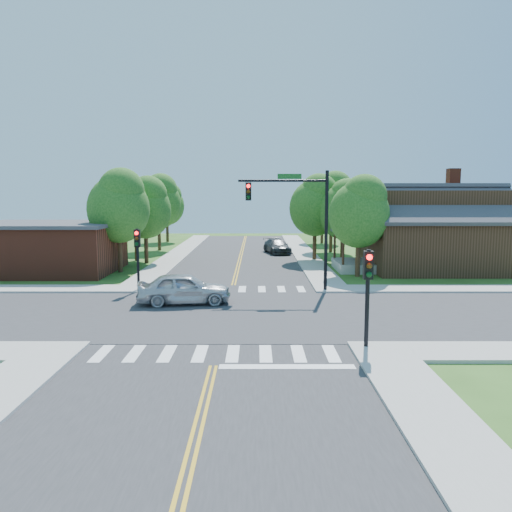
{
  "coord_description": "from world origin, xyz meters",
  "views": [
    {
      "loc": [
        1.45,
        -23.83,
        5.84
      ],
      "look_at": [
        1.44,
        5.31,
        2.2
      ],
      "focal_mm": 35.0,
      "sensor_mm": 36.0,
      "label": 1
    }
  ],
  "objects_px": {
    "signal_mast_ne": "(298,211)",
    "signal_pole_nw": "(137,248)",
    "signal_pole_se": "(368,280)",
    "house_ne": "(435,227)",
    "car_dgrey": "(277,247)",
    "car_silver": "(184,289)"
  },
  "relations": [
    {
      "from": "signal_pole_se",
      "to": "signal_pole_nw",
      "type": "relative_size",
      "value": 1.0
    },
    {
      "from": "house_ne",
      "to": "signal_pole_se",
      "type": "bearing_deg",
      "value": -115.58
    },
    {
      "from": "signal_mast_ne",
      "to": "house_ne",
      "type": "bearing_deg",
      "value": 37.68
    },
    {
      "from": "signal_pole_se",
      "to": "signal_pole_nw",
      "type": "xyz_separation_m",
      "value": [
        -11.2,
        11.2,
        0.0
      ]
    },
    {
      "from": "signal_pole_se",
      "to": "car_silver",
      "type": "height_order",
      "value": "signal_pole_se"
    },
    {
      "from": "house_ne",
      "to": "car_silver",
      "type": "distance_m",
      "value": 21.41
    },
    {
      "from": "signal_mast_ne",
      "to": "signal_pole_nw",
      "type": "bearing_deg",
      "value": -179.93
    },
    {
      "from": "signal_mast_ne",
      "to": "signal_pole_se",
      "type": "height_order",
      "value": "signal_mast_ne"
    },
    {
      "from": "signal_mast_ne",
      "to": "car_silver",
      "type": "distance_m",
      "value": 8.22
    },
    {
      "from": "signal_pole_se",
      "to": "house_ne",
      "type": "height_order",
      "value": "house_ne"
    },
    {
      "from": "car_dgrey",
      "to": "signal_pole_se",
      "type": "bearing_deg",
      "value": -99.14
    },
    {
      "from": "signal_pole_se",
      "to": "car_dgrey",
      "type": "distance_m",
      "value": 30.52
    },
    {
      "from": "signal_pole_se",
      "to": "car_silver",
      "type": "xyz_separation_m",
      "value": [
        -7.96,
        7.74,
        -1.83
      ]
    },
    {
      "from": "signal_mast_ne",
      "to": "signal_pole_nw",
      "type": "height_order",
      "value": "signal_mast_ne"
    },
    {
      "from": "house_ne",
      "to": "car_dgrey",
      "type": "xyz_separation_m",
      "value": [
        -11.61,
        10.53,
        -2.64
      ]
    },
    {
      "from": "signal_pole_nw",
      "to": "car_silver",
      "type": "xyz_separation_m",
      "value": [
        3.24,
        -3.46,
        -1.83
      ]
    },
    {
      "from": "signal_pole_se",
      "to": "signal_mast_ne",
      "type": "bearing_deg",
      "value": 98.56
    },
    {
      "from": "signal_pole_nw",
      "to": "car_dgrey",
      "type": "xyz_separation_m",
      "value": [
        9.1,
        19.19,
        -1.98
      ]
    },
    {
      "from": "signal_pole_se",
      "to": "signal_pole_nw",
      "type": "distance_m",
      "value": 15.84
    },
    {
      "from": "signal_pole_se",
      "to": "signal_pole_nw",
      "type": "height_order",
      "value": "same"
    },
    {
      "from": "signal_pole_nw",
      "to": "house_ne",
      "type": "height_order",
      "value": "house_ne"
    },
    {
      "from": "signal_pole_se",
      "to": "house_ne",
      "type": "relative_size",
      "value": 0.29
    }
  ]
}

